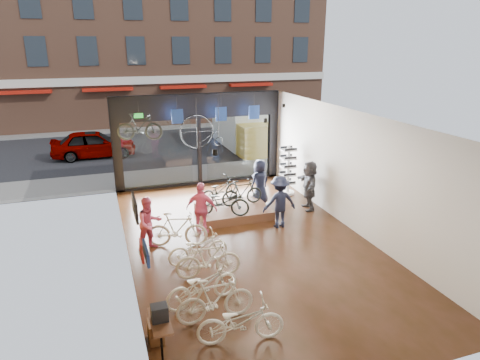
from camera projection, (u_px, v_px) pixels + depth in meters
name	position (u px, v px, depth m)	size (l,w,h in m)	color
ground_plane	(248.00, 243.00, 12.94)	(7.00, 12.00, 0.04)	black
ceiling	(249.00, 116.00, 11.75)	(7.00, 12.00, 0.04)	black
wall_left	(123.00, 196.00, 11.26)	(0.04, 12.00, 3.80)	olive
wall_right	(353.00, 171.00, 13.43)	(0.04, 12.00, 3.80)	beige
wall_back	(375.00, 293.00, 6.93)	(7.00, 0.04, 3.80)	beige
storefront	(199.00, 140.00, 17.74)	(7.00, 0.26, 3.80)	black
exit_sign	(138.00, 116.00, 16.54)	(0.35, 0.06, 0.18)	#198C26
street_road	(165.00, 140.00, 26.43)	(30.00, 18.00, 0.02)	black
sidewalk_near	(194.00, 174.00, 19.39)	(30.00, 2.40, 0.12)	slate
sidewalk_far	(156.00, 127.00, 30.01)	(30.00, 2.00, 0.12)	slate
opposite_building	(145.00, 23.00, 30.12)	(26.00, 5.00, 14.00)	brown
street_car	(94.00, 144.00, 22.21)	(1.69, 4.21, 1.43)	gray
box_truck	(246.00, 127.00, 23.64)	(2.13, 6.39, 2.52)	silver
floor_bike_0	(241.00, 321.00, 8.52)	(0.62, 1.78, 0.93)	beige
floor_bike_1	(215.00, 299.00, 9.16)	(0.49, 1.73, 1.04)	beige
floor_bike_2	(202.00, 285.00, 9.77)	(0.63, 1.80, 0.95)	beige
floor_bike_3	(208.00, 260.00, 10.86)	(0.47, 1.68, 1.01)	beige
floor_bike_4	(198.00, 248.00, 11.61)	(0.59, 1.69, 0.89)	beige
floor_bike_5	(177.00, 229.00, 12.54)	(0.50, 1.77, 1.06)	beige
display_platform	(233.00, 211.00, 14.90)	(2.40, 1.80, 0.30)	brown
display_bike_left	(222.00, 202.00, 14.01)	(0.63, 1.80, 0.95)	black
display_bike_mid	(242.00, 192.00, 14.94)	(0.43, 1.52, 0.91)	black
display_bike_right	(220.00, 190.00, 15.21)	(0.60, 1.71, 0.90)	black
customer_1	(149.00, 224.00, 12.27)	(0.78, 0.61, 1.60)	#CC4C72
customer_2	(202.00, 209.00, 13.23)	(0.99, 0.41, 1.70)	#CC4C72
customer_3	(280.00, 202.00, 13.76)	(1.12, 0.64, 1.73)	#161C33
customer_4	(260.00, 182.00, 15.76)	(0.83, 0.54, 1.70)	#161C33
customer_5	(309.00, 185.00, 15.25)	(1.66, 0.53, 1.79)	#3F3F44
sunglasses_rack	(288.00, 171.00, 16.74)	(0.57, 0.47, 1.93)	white
wall_merch	(146.00, 283.00, 8.34)	(0.40, 2.40, 2.60)	navy
penny_farthing	(204.00, 132.00, 16.22)	(1.62, 0.06, 1.30)	black
hung_bike	(140.00, 127.00, 15.02)	(0.45, 1.58, 0.95)	black
jersey_left	(177.00, 116.00, 16.36)	(0.45, 0.03, 0.55)	#1E3F99
jersey_mid	(221.00, 114.00, 16.90)	(0.45, 0.03, 0.55)	#1E3F99
jersey_right	(254.00, 112.00, 17.33)	(0.45, 0.03, 0.55)	#1E3F99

